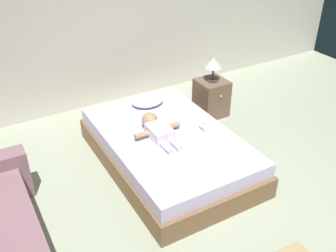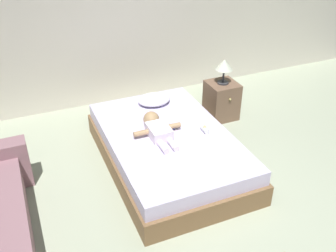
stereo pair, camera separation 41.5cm
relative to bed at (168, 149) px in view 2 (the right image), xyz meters
name	(u,v)px [view 2 (the right image)]	position (x,y,z in m)	size (l,w,h in m)	color
ground_plane	(244,230)	(0.24, -1.20, -0.20)	(8.00, 8.00, 0.00)	#A6AE94
wall_behind_bed	(132,7)	(0.24, 1.80, 1.11)	(8.00, 0.12, 2.61)	beige
bed	(168,149)	(0.00, 0.00, 0.00)	(1.32, 2.07, 0.40)	brown
pillow	(154,99)	(0.11, 0.71, 0.26)	(0.40, 0.33, 0.11)	white
baby	(157,128)	(-0.11, 0.05, 0.27)	(0.54, 0.65, 0.18)	white
toothbrush	(172,126)	(0.10, 0.12, 0.21)	(0.01, 0.13, 0.02)	blue
nightstand	(221,100)	(1.08, 0.70, 0.06)	(0.38, 0.41, 0.50)	brown
lamp	(224,66)	(1.08, 0.70, 0.55)	(0.22, 0.22, 0.33)	#333338
baby_bottle	(205,129)	(0.39, -0.11, 0.24)	(0.06, 0.12, 0.08)	white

